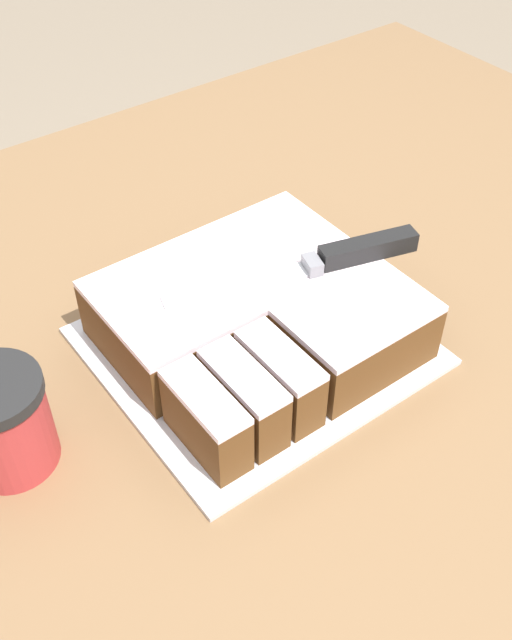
% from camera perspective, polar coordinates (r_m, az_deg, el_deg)
% --- Properties ---
extents(countertop, '(1.40, 1.10, 0.89)m').
position_cam_1_polar(countertop, '(1.22, 2.22, -15.09)').
color(countertop, brown).
rests_on(countertop, ground_plane).
extents(cake_board, '(0.33, 0.30, 0.01)m').
position_cam_1_polar(cake_board, '(0.82, 0.00, -1.99)').
color(cake_board, silver).
rests_on(cake_board, countertop).
extents(cake, '(0.29, 0.26, 0.07)m').
position_cam_1_polar(cake, '(0.80, 0.05, 0.19)').
color(cake, brown).
rests_on(cake, cake_board).
extents(knife, '(0.28, 0.10, 0.02)m').
position_cam_1_polar(knife, '(0.81, 6.64, 4.89)').
color(knife, silver).
rests_on(knife, cake).
extents(coffee_cup, '(0.09, 0.09, 0.10)m').
position_cam_1_polar(coffee_cup, '(0.73, -18.81, -7.34)').
color(coffee_cup, '#B23333').
rests_on(coffee_cup, countertop).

